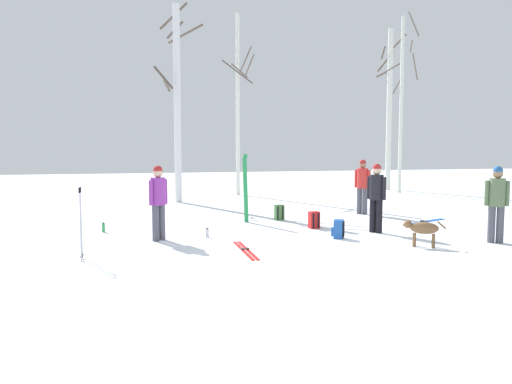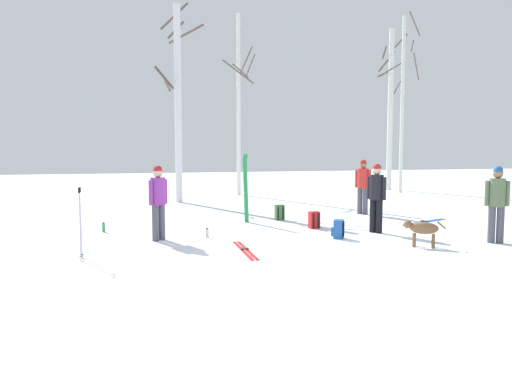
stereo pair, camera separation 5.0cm
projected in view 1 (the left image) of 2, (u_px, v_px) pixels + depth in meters
name	position (u px, v px, depth m)	size (l,w,h in m)	color
ground_plane	(304.00, 250.00, 10.81)	(60.00, 60.00, 0.00)	white
person_0	(376.00, 193.00, 12.91)	(0.34, 0.45, 1.72)	black
person_1	(497.00, 199.00, 11.57)	(0.48, 0.34, 1.72)	#4C4C56
person_2	(158.00, 198.00, 11.84)	(0.43, 0.36, 1.72)	#4C4C56
person_3	(362.00, 183.00, 16.35)	(0.40, 0.40, 1.72)	#4C4C56
dog	(422.00, 229.00, 11.16)	(0.77, 0.53, 0.57)	brown
ski_pair_planted_0	(246.00, 189.00, 14.61)	(0.19, 0.08, 1.92)	green
ski_pair_lying_0	(424.00, 222.00, 14.76)	(1.71, 0.91, 0.05)	blue
ski_pair_lying_1	(245.00, 250.00, 10.79)	(0.18, 1.93, 0.05)	red
ski_poles_0	(81.00, 221.00, 9.89)	(0.07, 0.27, 1.38)	#B2B2BC
backpack_0	(338.00, 229.00, 12.18)	(0.34, 0.33, 0.44)	#1E4C99
backpack_1	(314.00, 220.00, 13.65)	(0.28, 0.31, 0.44)	red
backpack_2	(279.00, 213.00, 15.12)	(0.27, 0.29, 0.44)	#4C7F3F
water_bottle_0	(103.00, 228.00, 13.04)	(0.08, 0.08, 0.25)	green
water_bottle_1	(207.00, 233.00, 12.32)	(0.08, 0.08, 0.22)	silver
birch_tree_0	(177.00, 99.00, 19.46)	(1.89, 1.90, 7.55)	silver
birch_tree_1	(238.00, 102.00, 22.31)	(1.41, 1.41, 7.70)	silver
birch_tree_2	(402.00, 102.00, 23.24)	(1.47, 1.48, 7.83)	silver
birch_tree_3	(389.00, 107.00, 24.94)	(1.17, 0.99, 7.62)	silver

